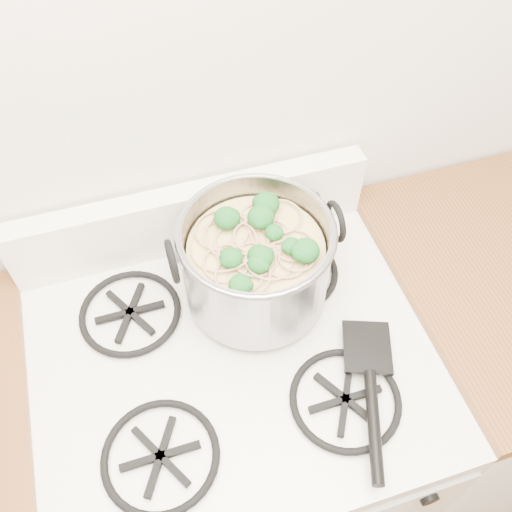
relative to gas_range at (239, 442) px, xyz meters
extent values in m
plane|color=silver|center=(0.00, 0.34, 0.91)|extent=(3.60, 0.00, 3.60)
cube|color=white|center=(0.00, 0.00, -0.03)|extent=(0.76, 0.65, 0.81)
cube|color=white|center=(0.00, 0.00, 0.44)|extent=(0.76, 0.65, 0.04)
cube|color=black|center=(0.00, 0.00, 0.48)|extent=(0.60, 0.56, 0.02)
cylinder|color=black|center=(0.28, -0.32, 0.34)|extent=(0.04, 0.03, 0.04)
cube|color=silver|center=(-0.51, 0.00, 0.00)|extent=(0.25, 0.65, 0.88)
cylinder|color=gray|center=(0.09, 0.12, 0.58)|extent=(0.28, 0.28, 0.19)
torus|color=gray|center=(0.09, 0.12, 0.67)|extent=(0.29, 0.29, 0.01)
torus|color=black|center=(-0.07, 0.12, 0.65)|extent=(0.01, 0.08, 0.08)
torus|color=black|center=(0.24, 0.12, 0.65)|extent=(0.01, 0.08, 0.08)
cylinder|color=tan|center=(0.09, 0.12, 0.56)|extent=(0.26, 0.26, 0.14)
sphere|color=#17561D|center=(0.09, 0.12, 0.65)|extent=(0.04, 0.04, 0.04)
sphere|color=#17561D|center=(0.09, 0.12, 0.65)|extent=(0.04, 0.04, 0.04)
sphere|color=#17561D|center=(0.09, 0.12, 0.65)|extent=(0.04, 0.04, 0.04)
sphere|color=#17561D|center=(0.09, 0.12, 0.65)|extent=(0.04, 0.04, 0.04)
sphere|color=#17561D|center=(0.09, 0.12, 0.65)|extent=(0.04, 0.04, 0.04)
sphere|color=#17561D|center=(0.09, 0.12, 0.65)|extent=(0.04, 0.04, 0.04)
sphere|color=#17561D|center=(0.09, 0.12, 0.65)|extent=(0.04, 0.04, 0.04)
sphere|color=#17561D|center=(0.09, 0.12, 0.65)|extent=(0.04, 0.04, 0.04)
sphere|color=#17561D|center=(0.09, 0.12, 0.65)|extent=(0.04, 0.04, 0.04)
sphere|color=#17561D|center=(0.09, 0.12, 0.65)|extent=(0.04, 0.04, 0.04)
sphere|color=#17561D|center=(0.09, 0.12, 0.65)|extent=(0.04, 0.04, 0.04)
imported|color=white|center=(0.12, 0.28, 0.50)|extent=(0.13, 0.13, 0.03)
camera|label=1|loc=(-0.11, -0.50, 1.45)|focal=40.00mm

